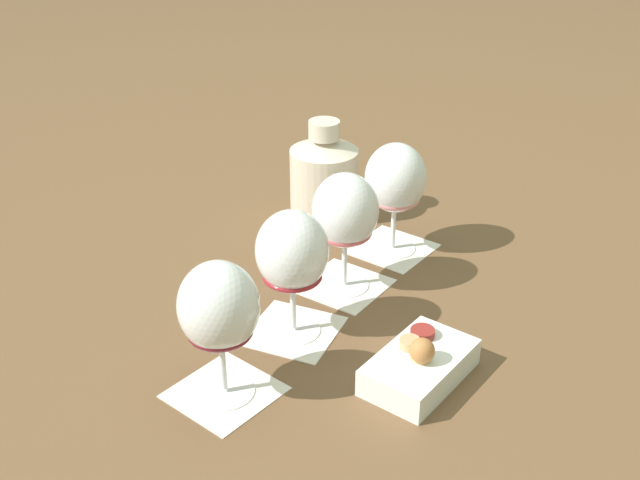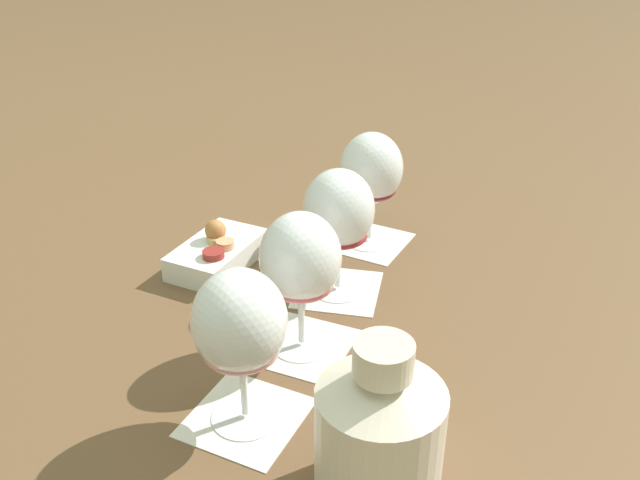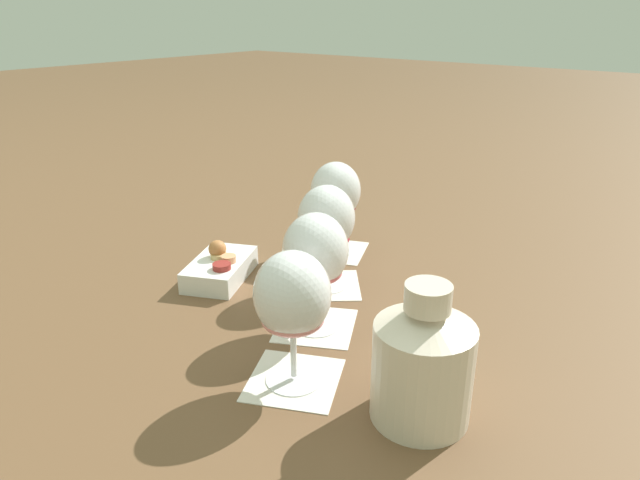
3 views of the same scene
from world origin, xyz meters
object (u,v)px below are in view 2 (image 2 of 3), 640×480
at_px(wine_glass_0, 240,328).
at_px(ceramic_vase, 379,433).
at_px(wine_glass_1, 300,264).
at_px(wine_glass_3, 371,173).
at_px(snack_dish, 217,253).
at_px(wine_glass_2, 339,214).

relative_size(wine_glass_0, ceramic_vase, 1.04).
distance_m(wine_glass_0, wine_glass_1, 0.13).
height_order(wine_glass_3, ceramic_vase, wine_glass_3).
xyz_separation_m(wine_glass_3, snack_dish, (-0.21, 0.08, -0.09)).
height_order(wine_glass_2, ceramic_vase, wine_glass_2).
bearing_deg(snack_dish, wine_glass_1, -95.75).
bearing_deg(ceramic_vase, wine_glass_0, 104.00).
distance_m(wine_glass_3, ceramic_vase, 0.48).
height_order(wine_glass_1, snack_dish, wine_glass_1).
xyz_separation_m(wine_glass_3, ceramic_vase, (-0.32, -0.35, -0.04)).
height_order(ceramic_vase, snack_dish, ceramic_vase).
relative_size(wine_glass_1, wine_glass_3, 1.00).
bearing_deg(wine_glass_2, wine_glass_0, -151.08).
bearing_deg(wine_glass_0, wine_glass_1, 26.91).
relative_size(wine_glass_3, ceramic_vase, 1.04).
height_order(wine_glass_1, wine_glass_2, same).
bearing_deg(ceramic_vase, wine_glass_2, 55.59).
distance_m(wine_glass_2, ceramic_vase, 0.34).
bearing_deg(snack_dish, wine_glass_2, -60.35).
distance_m(wine_glass_1, ceramic_vase, 0.23).
relative_size(wine_glass_0, wine_glass_3, 1.00).
bearing_deg(wine_glass_1, wine_glass_0, -153.09).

